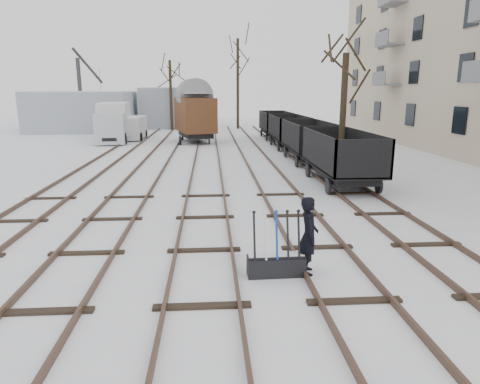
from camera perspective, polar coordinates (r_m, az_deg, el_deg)
The scene contains 17 objects.
ground at distance 11.32m, azimuth -4.82°, elevation -7.87°, with size 120.00×120.00×0.00m, color white.
tracks at distance 24.56m, azimuth -4.45°, elevation 3.86°, with size 13.90×52.00×0.16m.
shed_left at distance 48.43m, azimuth -20.17°, elevation 10.08°, with size 10.00×8.00×4.10m.
shed_right at distance 50.76m, azimuth -8.94°, elevation 11.06°, with size 7.00×6.00×4.50m.
ground_frame at distance 9.81m, azimuth 4.82°, elevation -9.49°, with size 1.31×0.46×1.49m.
worker at distance 9.83m, azimuth 9.15°, elevation -5.75°, with size 0.66×0.43×1.80m, color black.
freight_wagon_a at distance 19.57m, azimuth 13.29°, elevation 3.57°, with size 2.29×5.72×2.34m.
freight_wagon_b at distance 25.69m, azimuth 9.10°, elevation 6.00°, with size 2.29×5.72×2.34m.
freight_wagon_c at distance 31.91m, azimuth 6.52°, elevation 7.47°, with size 2.29×5.72×2.34m.
freight_wagon_d at distance 38.20m, azimuth 4.77°, elevation 8.45°, with size 2.29×5.72×2.34m.
box_van_wagon at distance 35.48m, azimuth -6.05°, elevation 10.34°, with size 3.89×5.68×3.96m.
lorry at distance 37.33m, azimuth -16.50°, elevation 8.98°, with size 2.74×7.12×3.16m.
panel_van at distance 38.64m, azimuth -14.18°, elevation 8.33°, with size 2.02×4.45×1.94m.
crane at distance 47.62m, azimuth -20.29°, elevation 10.19°, with size 2.12×4.94×8.29m.
tree_near at distance 20.98m, azimuth 13.54°, elevation 9.69°, with size 0.30×0.30×5.79m, color black.
tree_far_left at distance 47.33m, azimuth -9.20°, elevation 12.57°, with size 0.30×0.30×7.26m, color black.
tree_far_right at distance 48.30m, azimuth -0.30°, elevation 14.14°, with size 0.30×0.30×9.61m, color black.
Camera 1 is at (0.20, -10.56, 4.07)m, focal length 32.00 mm.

